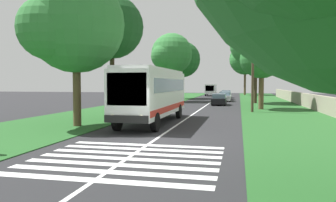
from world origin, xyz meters
TOP-DOWN VIEW (x-y plane):
  - ground at (0.00, 0.00)m, footprint 160.00×160.00m
  - grass_verge_left at (15.00, 8.20)m, footprint 120.00×8.00m
  - grass_verge_right at (15.00, -8.20)m, footprint 120.00×8.00m
  - centre_line at (15.00, 0.00)m, footprint 110.00×0.16m
  - coach_bus at (6.73, 1.80)m, footprint 11.16×2.62m
  - zebra_crossing at (-3.90, 0.00)m, footprint 5.85×6.80m
  - trailing_car_0 at (26.76, -1.54)m, footprint 4.30×1.78m
  - trailing_car_1 at (35.60, -1.93)m, footprint 4.30×1.78m
  - trailing_car_2 at (40.80, -1.78)m, footprint 4.30×1.78m
  - trailing_car_3 at (47.79, -1.65)m, footprint 4.30×1.78m
  - trailing_minibus_0 at (57.46, 2.08)m, footprint 6.00×2.14m
  - roadside_tree_left_0 at (10.64, 6.41)m, footprint 6.29×5.21m
  - roadside_tree_left_1 at (42.80, 6.09)m, footprint 8.02×6.37m
  - roadside_tree_left_2 at (33.18, 6.05)m, footprint 7.09×6.15m
  - roadside_tree_left_3 at (4.07, 6.24)m, footprint 7.23×6.11m
  - roadside_tree_right_0 at (20.56, -6.13)m, footprint 5.63×4.47m
  - roadside_tree_right_2 at (63.40, -5.11)m, footprint 8.62×7.26m
  - roadside_tree_right_3 at (31.22, -5.97)m, footprint 8.53×7.03m
  - utility_pole at (16.73, -5.23)m, footprint 0.24×1.40m
  - roadside_wall at (20.00, -11.60)m, footprint 70.00×0.40m

SIDE VIEW (x-z plane):
  - ground at x=0.00m, z-range 0.00..0.00m
  - zebra_crossing at x=-3.90m, z-range 0.00..0.01m
  - centre_line at x=15.00m, z-range 0.00..0.01m
  - grass_verge_left at x=15.00m, z-range 0.00..0.04m
  - grass_verge_right at x=15.00m, z-range 0.00..0.04m
  - trailing_car_0 at x=26.76m, z-range -0.05..1.38m
  - trailing_car_1 at x=35.60m, z-range -0.05..1.38m
  - trailing_car_2 at x=40.80m, z-range -0.05..1.38m
  - trailing_car_3 at x=47.79m, z-range -0.05..1.38m
  - roadside_wall at x=20.00m, z-range 0.04..1.59m
  - trailing_minibus_0 at x=57.46m, z-range 0.28..2.81m
  - coach_bus at x=6.73m, z-range 0.28..4.01m
  - utility_pole at x=16.73m, z-range 0.18..7.83m
  - roadside_tree_right_0 at x=20.56m, z-range 1.48..9.14m
  - roadside_tree_left_3 at x=4.07m, z-range 1.56..11.04m
  - roadside_tree_left_1 at x=42.80m, z-range 1.72..11.88m
  - roadside_tree_left_2 at x=33.18m, z-range 1.91..12.10m
  - roadside_tree_left_0 at x=10.64m, z-range 2.25..12.20m
  - roadside_tree_right_3 at x=31.22m, z-range 2.20..13.98m
  - roadside_tree_right_2 at x=63.40m, z-range 2.20..14.17m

